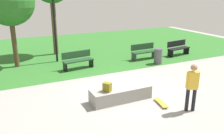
{
  "coord_description": "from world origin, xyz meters",
  "views": [
    {
      "loc": [
        -4.22,
        -7.72,
        3.81
      ],
      "look_at": [
        -0.51,
        0.02,
        1.07
      ],
      "focal_mm": 37.54,
      "sensor_mm": 36.0,
      "label": 1
    }
  ],
  "objects_px": {
    "backpack_on_ledge": "(107,87)",
    "tree_young_birch": "(9,1)",
    "park_bench_far_right": "(178,48)",
    "park_bench_by_oak": "(78,60)",
    "lamp_post": "(54,12)",
    "skateboard_by_ledge": "(161,103)",
    "concrete_ledge": "(121,94)",
    "park_bench_near_lamppost": "(144,51)",
    "skater_performing_trick": "(192,84)",
    "trash_bin": "(158,56)"
  },
  "relations": [
    {
      "from": "park_bench_by_oak",
      "to": "trash_bin",
      "type": "xyz_separation_m",
      "value": [
        4.31,
        -1.07,
        -0.05
      ]
    },
    {
      "from": "skateboard_by_ledge",
      "to": "park_bench_by_oak",
      "type": "xyz_separation_m",
      "value": [
        -1.41,
        5.24,
        0.42
      ]
    },
    {
      "from": "skater_performing_trick",
      "to": "skateboard_by_ledge",
      "type": "relative_size",
      "value": 1.99
    },
    {
      "from": "park_bench_near_lamppost",
      "to": "skater_performing_trick",
      "type": "bearing_deg",
      "value": -109.03
    },
    {
      "from": "skater_performing_trick",
      "to": "trash_bin",
      "type": "distance_m",
      "value": 5.5
    },
    {
      "from": "skateboard_by_ledge",
      "to": "lamp_post",
      "type": "xyz_separation_m",
      "value": [
        -2.09,
        7.02,
        2.71
      ]
    },
    {
      "from": "trash_bin",
      "to": "lamp_post",
      "type": "bearing_deg",
      "value": 150.35
    },
    {
      "from": "skateboard_by_ledge",
      "to": "tree_young_birch",
      "type": "relative_size",
      "value": 0.18
    },
    {
      "from": "park_bench_by_oak",
      "to": "tree_young_birch",
      "type": "relative_size",
      "value": 0.35
    },
    {
      "from": "concrete_ledge",
      "to": "lamp_post",
      "type": "bearing_deg",
      "value": 98.94
    },
    {
      "from": "skateboard_by_ledge",
      "to": "trash_bin",
      "type": "xyz_separation_m",
      "value": [
        2.9,
        4.17,
        0.36
      ]
    },
    {
      "from": "backpack_on_ledge",
      "to": "park_bench_far_right",
      "type": "height_order",
      "value": "park_bench_far_right"
    },
    {
      "from": "backpack_on_ledge",
      "to": "tree_young_birch",
      "type": "relative_size",
      "value": 0.07
    },
    {
      "from": "park_bench_far_right",
      "to": "trash_bin",
      "type": "xyz_separation_m",
      "value": [
        -2.26,
        -0.99,
        -0.05
      ]
    },
    {
      "from": "park_bench_far_right",
      "to": "park_bench_near_lamppost",
      "type": "bearing_deg",
      "value": 176.36
    },
    {
      "from": "park_bench_near_lamppost",
      "to": "concrete_ledge",
      "type": "bearing_deg",
      "value": -131.12
    },
    {
      "from": "trash_bin",
      "to": "backpack_on_ledge",
      "type": "bearing_deg",
      "value": -144.33
    },
    {
      "from": "skater_performing_trick",
      "to": "park_bench_far_right",
      "type": "xyz_separation_m",
      "value": [
        4.57,
        5.96,
        -0.47
      ]
    },
    {
      "from": "tree_young_birch",
      "to": "lamp_post",
      "type": "bearing_deg",
      "value": 1.0
    },
    {
      "from": "concrete_ledge",
      "to": "trash_bin",
      "type": "distance_m",
      "value": 5.18
    },
    {
      "from": "park_bench_by_oak",
      "to": "tree_young_birch",
      "type": "xyz_separation_m",
      "value": [
        -2.85,
        1.74,
        2.93
      ]
    },
    {
      "from": "park_bench_near_lamppost",
      "to": "lamp_post",
      "type": "height_order",
      "value": "lamp_post"
    },
    {
      "from": "concrete_ledge",
      "to": "park_bench_far_right",
      "type": "height_order",
      "value": "park_bench_far_right"
    },
    {
      "from": "park_bench_far_right",
      "to": "tree_young_birch",
      "type": "bearing_deg",
      "value": 169.12
    },
    {
      "from": "skater_performing_trick",
      "to": "lamp_post",
      "type": "distance_m",
      "value": 8.45
    },
    {
      "from": "backpack_on_ledge",
      "to": "park_bench_far_right",
      "type": "relative_size",
      "value": 0.19
    },
    {
      "from": "park_bench_by_oak",
      "to": "backpack_on_ledge",
      "type": "bearing_deg",
      "value": -93.94
    },
    {
      "from": "skater_performing_trick",
      "to": "park_bench_far_right",
      "type": "relative_size",
      "value": 0.99
    },
    {
      "from": "concrete_ledge",
      "to": "lamp_post",
      "type": "distance_m",
      "value": 6.66
    },
    {
      "from": "skateboard_by_ledge",
      "to": "park_bench_by_oak",
      "type": "height_order",
      "value": "park_bench_by_oak"
    },
    {
      "from": "skater_performing_trick",
      "to": "skateboard_by_ledge",
      "type": "bearing_deg",
      "value": 126.47
    },
    {
      "from": "backpack_on_ledge",
      "to": "park_bench_near_lamppost",
      "type": "xyz_separation_m",
      "value": [
        4.41,
        4.46,
        -0.17
      ]
    },
    {
      "from": "skateboard_by_ledge",
      "to": "park_bench_near_lamppost",
      "type": "relative_size",
      "value": 0.51
    },
    {
      "from": "tree_young_birch",
      "to": "concrete_ledge",
      "type": "bearing_deg",
      "value": -62.65
    },
    {
      "from": "skater_performing_trick",
      "to": "tree_young_birch",
      "type": "bearing_deg",
      "value": 121.97
    },
    {
      "from": "trash_bin",
      "to": "skateboard_by_ledge",
      "type": "bearing_deg",
      "value": -124.79
    },
    {
      "from": "lamp_post",
      "to": "trash_bin",
      "type": "xyz_separation_m",
      "value": [
        4.99,
        -2.84,
        -2.35
      ]
    },
    {
      "from": "skater_performing_trick",
      "to": "trash_bin",
      "type": "height_order",
      "value": "skater_performing_trick"
    },
    {
      "from": "skateboard_by_ledge",
      "to": "trash_bin",
      "type": "relative_size",
      "value": 0.97
    },
    {
      "from": "park_bench_far_right",
      "to": "trash_bin",
      "type": "height_order",
      "value": "park_bench_far_right"
    },
    {
      "from": "tree_young_birch",
      "to": "lamp_post",
      "type": "distance_m",
      "value": 2.26
    },
    {
      "from": "park_bench_far_right",
      "to": "park_bench_by_oak",
      "type": "relative_size",
      "value": 1.0
    },
    {
      "from": "backpack_on_ledge",
      "to": "park_bench_far_right",
      "type": "distance_m",
      "value": 8.11
    },
    {
      "from": "backpack_on_ledge",
      "to": "lamp_post",
      "type": "distance_m",
      "value": 6.52
    },
    {
      "from": "park_bench_near_lamppost",
      "to": "tree_young_birch",
      "type": "distance_m",
      "value": 7.73
    },
    {
      "from": "backpack_on_ledge",
      "to": "skateboard_by_ledge",
      "type": "relative_size",
      "value": 0.39
    },
    {
      "from": "backpack_on_ledge",
      "to": "lamp_post",
      "type": "relative_size",
      "value": 0.07
    },
    {
      "from": "park_bench_far_right",
      "to": "park_bench_by_oak",
      "type": "distance_m",
      "value": 6.57
    },
    {
      "from": "park_bench_by_oak",
      "to": "park_bench_near_lamppost",
      "type": "xyz_separation_m",
      "value": [
        4.11,
        0.08,
        0.0
      ]
    },
    {
      "from": "backpack_on_ledge",
      "to": "skateboard_by_ledge",
      "type": "xyz_separation_m",
      "value": [
        1.71,
        -0.86,
        -0.58
      ]
    }
  ]
}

